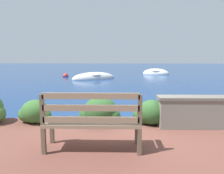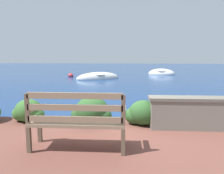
{
  "view_description": "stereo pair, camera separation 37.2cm",
  "coord_description": "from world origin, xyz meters",
  "views": [
    {
      "loc": [
        -0.25,
        -4.9,
        1.68
      ],
      "look_at": [
        -0.42,
        3.6,
        0.43
      ],
      "focal_mm": 35.0,
      "sensor_mm": 36.0,
      "label": 1
    },
    {
      "loc": [
        0.12,
        -4.89,
        1.68
      ],
      "look_at": [
        -0.42,
        3.6,
        0.43
      ],
      "focal_mm": 35.0,
      "sensor_mm": 36.0,
      "label": 2
    }
  ],
  "objects": [
    {
      "name": "hedge_clump_left",
      "position": [
        -2.01,
        -0.35,
        0.44
      ],
      "size": [
        0.74,
        0.54,
        0.51
      ],
      "color": "#38662D",
      "rests_on": "patio_terrace"
    },
    {
      "name": "hedge_clump_right",
      "position": [
        0.49,
        -0.39,
        0.45
      ],
      "size": [
        0.77,
        0.55,
        0.52
      ],
      "color": "#2D5628",
      "rests_on": "patio_terrace"
    },
    {
      "name": "stone_wall",
      "position": [
        1.42,
        -0.58,
        0.54
      ],
      "size": [
        1.68,
        0.39,
        0.64
      ],
      "color": "slate",
      "rests_on": "patio_terrace"
    },
    {
      "name": "mooring_buoy",
      "position": [
        -4.23,
        11.97,
        0.07
      ],
      "size": [
        0.46,
        0.46,
        0.42
      ],
      "color": "red",
      "rests_on": "ground_plane"
    },
    {
      "name": "hedge_clump_far_right",
      "position": [
        1.9,
        -0.23,
        0.47
      ],
      "size": [
        0.85,
        0.62,
        0.58
      ],
      "color": "#38662D",
      "rests_on": "patio_terrace"
    },
    {
      "name": "rowboat_mid",
      "position": [
        3.22,
        14.4,
        0.08
      ],
      "size": [
        2.47,
        1.66,
        0.9
      ],
      "rotation": [
        0.0,
        0.0,
        6.06
      ],
      "color": "silver",
      "rests_on": "ground_plane"
    },
    {
      "name": "hedge_clump_centre",
      "position": [
        -0.59,
        -0.46,
        0.48
      ],
      "size": [
        0.88,
        0.63,
        0.6
      ],
      "color": "#2D5628",
      "rests_on": "patio_terrace"
    },
    {
      "name": "ground_plane",
      "position": [
        0.0,
        0.0,
        0.0
      ],
      "size": [
        80.0,
        80.0,
        0.0
      ],
      "color": "navy"
    },
    {
      "name": "park_bench",
      "position": [
        -0.61,
        -1.7,
        0.7
      ],
      "size": [
        1.48,
        0.48,
        0.93
      ],
      "rotation": [
        0.0,
        0.0,
        0.14
      ],
      "color": "brown",
      "rests_on": "patio_terrace"
    },
    {
      "name": "rowboat_nearest",
      "position": [
        -1.86,
        10.44,
        0.07
      ],
      "size": [
        3.32,
        2.6,
        0.86
      ],
      "rotation": [
        0.0,
        0.0,
        0.54
      ],
      "color": "silver",
      "rests_on": "ground_plane"
    }
  ]
}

